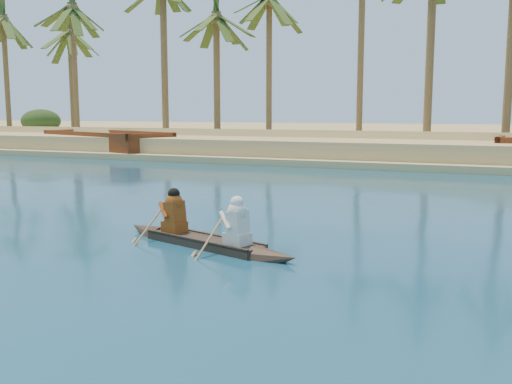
% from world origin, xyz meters
% --- Properties ---
extents(sandy_embankment, '(150.00, 51.00, 1.50)m').
position_xyz_m(sandy_embankment, '(0.00, 46.89, 0.53)').
color(sandy_embankment, '#D6B479').
rests_on(sandy_embankment, ground).
extents(palm_grove, '(110.00, 14.00, 16.00)m').
position_xyz_m(palm_grove, '(0.00, 35.00, 8.00)').
color(palm_grove, '#3C521D').
rests_on(palm_grove, ground).
extents(shrub_cluster, '(100.00, 6.00, 2.40)m').
position_xyz_m(shrub_cluster, '(0.00, 31.50, 1.20)').
color(shrub_cluster, black).
rests_on(shrub_cluster, ground).
extents(canoe, '(4.99, 2.12, 1.38)m').
position_xyz_m(canoe, '(8.00, 4.15, 0.27)').
color(canoe, '#36271D').
rests_on(canoe, ground).
extents(barge_mid, '(11.76, 7.52, 1.86)m').
position_xyz_m(barge_mid, '(-11.43, 25.97, 0.65)').
color(barge_mid, '#5E2F14').
rests_on(barge_mid, ground).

